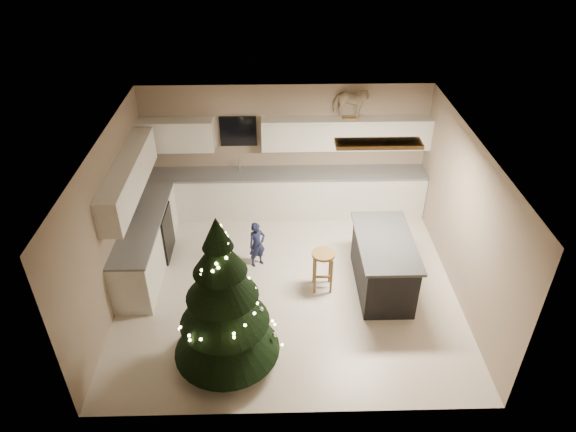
{
  "coord_description": "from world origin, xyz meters",
  "views": [
    {
      "loc": [
        -0.17,
        -6.6,
        5.77
      ],
      "look_at": [
        0.0,
        0.35,
        1.15
      ],
      "focal_mm": 32.0,
      "sensor_mm": 36.0,
      "label": 1
    }
  ],
  "objects_px": {
    "rocking_horse": "(351,103)",
    "bar_stool": "(323,262)",
    "island": "(383,264)",
    "toddler": "(257,244)",
    "christmas_tree": "(224,308)"
  },
  "relations": [
    {
      "from": "bar_stool",
      "to": "toddler",
      "type": "relative_size",
      "value": 0.83
    },
    {
      "from": "island",
      "to": "toddler",
      "type": "bearing_deg",
      "value": 162.87
    },
    {
      "from": "island",
      "to": "bar_stool",
      "type": "bearing_deg",
      "value": -179.72
    },
    {
      "from": "island",
      "to": "christmas_tree",
      "type": "xyz_separation_m",
      "value": [
        -2.44,
        -1.51,
        0.52
      ]
    },
    {
      "from": "christmas_tree",
      "to": "island",
      "type": "bearing_deg",
      "value": 31.74
    },
    {
      "from": "island",
      "to": "bar_stool",
      "type": "height_order",
      "value": "island"
    },
    {
      "from": "christmas_tree",
      "to": "rocking_horse",
      "type": "relative_size",
      "value": 3.34
    },
    {
      "from": "island",
      "to": "rocking_horse",
      "type": "distance_m",
      "value": 3.05
    },
    {
      "from": "christmas_tree",
      "to": "rocking_horse",
      "type": "bearing_deg",
      "value": 61.88
    },
    {
      "from": "christmas_tree",
      "to": "rocking_horse",
      "type": "height_order",
      "value": "rocking_horse"
    },
    {
      "from": "toddler",
      "to": "rocking_horse",
      "type": "height_order",
      "value": "rocking_horse"
    },
    {
      "from": "rocking_horse",
      "to": "bar_stool",
      "type": "bearing_deg",
      "value": 178.09
    },
    {
      "from": "island",
      "to": "rocking_horse",
      "type": "height_order",
      "value": "rocking_horse"
    },
    {
      "from": "island",
      "to": "toddler",
      "type": "relative_size",
      "value": 1.97
    },
    {
      "from": "toddler",
      "to": "bar_stool",
      "type": "bearing_deg",
      "value": -61.49
    }
  ]
}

